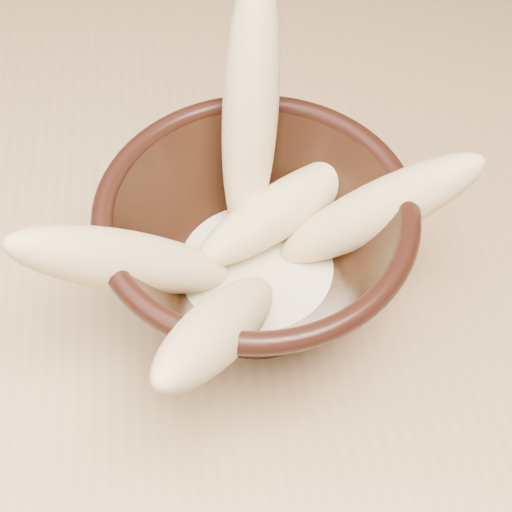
{
  "coord_description": "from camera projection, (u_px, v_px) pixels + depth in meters",
  "views": [
    {
      "loc": [
        -0.08,
        -0.4,
        1.17
      ],
      "look_at": [
        -0.05,
        -0.13,
        0.8
      ],
      "focal_mm": 50.0,
      "sensor_mm": 36.0,
      "label": 1
    }
  ],
  "objects": [
    {
      "name": "table",
      "position": [
        292.0,
        217.0,
        0.65
      ],
      "size": [
        1.2,
        0.8,
        0.75
      ],
      "color": "tan",
      "rests_on": "ground"
    },
    {
      "name": "bowl",
      "position": [
        256.0,
        248.0,
        0.45
      ],
      "size": [
        0.2,
        0.2,
        0.11
      ],
      "rotation": [
        0.0,
        0.0,
        0.08
      ],
      "color": "black",
      "rests_on": "table"
    },
    {
      "name": "milk_puddle",
      "position": [
        256.0,
        271.0,
        0.47
      ],
      "size": [
        0.11,
        0.11,
        0.02
      ],
      "primitive_type": "cylinder",
      "color": "beige",
      "rests_on": "bowl"
    },
    {
      "name": "banana_upright",
      "position": [
        250.0,
        109.0,
        0.45
      ],
      "size": [
        0.06,
        0.13,
        0.17
      ],
      "primitive_type": "ellipsoid",
      "rotation": [
        0.54,
        0.0,
        2.9
      ],
      "color": "#EECF8C",
      "rests_on": "bowl"
    },
    {
      "name": "banana_left",
      "position": [
        129.0,
        261.0,
        0.41
      ],
      "size": [
        0.15,
        0.08,
        0.13
      ],
      "primitive_type": "ellipsoid",
      "rotation": [
        0.87,
        0.0,
        -1.27
      ],
      "color": "#EECF8C",
      "rests_on": "bowl"
    },
    {
      "name": "banana_right",
      "position": [
        376.0,
        211.0,
        0.44
      ],
      "size": [
        0.14,
        0.04,
        0.11
      ],
      "primitive_type": "ellipsoid",
      "rotation": [
        0.94,
        0.0,
        1.51
      ],
      "color": "#EECF8C",
      "rests_on": "bowl"
    },
    {
      "name": "banana_across",
      "position": [
        281.0,
        209.0,
        0.47
      ],
      "size": [
        0.14,
        0.1,
        0.05
      ],
      "primitive_type": "ellipsoid",
      "rotation": [
        1.5,
        0.0,
        2.09
      ],
      "color": "#EECF8C",
      "rests_on": "bowl"
    },
    {
      "name": "banana_front",
      "position": [
        221.0,
        327.0,
        0.39
      ],
      "size": [
        0.11,
        0.15,
        0.13
      ],
      "primitive_type": "ellipsoid",
      "rotation": [
        0.92,
        0.0,
        -0.52
      ],
      "color": "#EECF8C",
      "rests_on": "bowl"
    }
  ]
}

